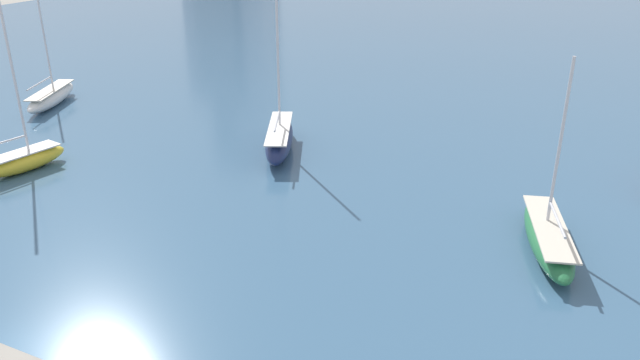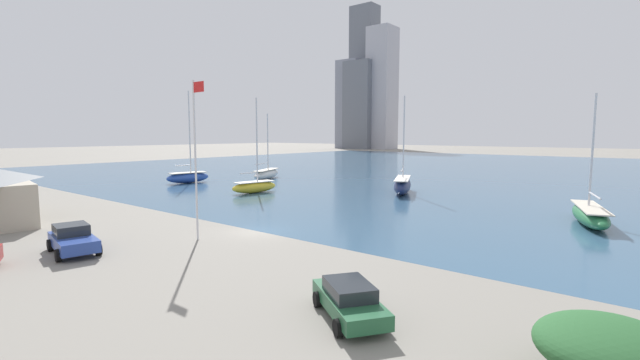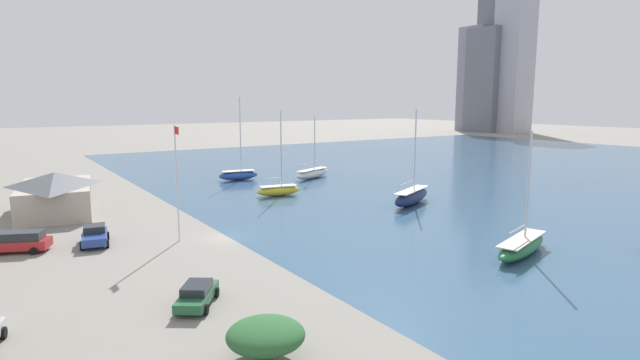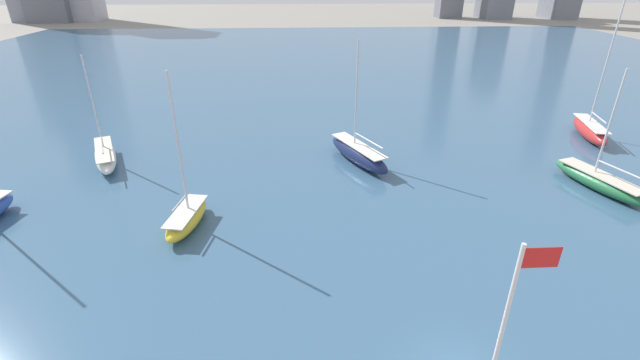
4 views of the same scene
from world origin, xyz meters
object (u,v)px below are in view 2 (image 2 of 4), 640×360
Objects in this scene: sailboat_blue at (188,177)px; sailboat_green at (590,214)px; sailboat_navy at (402,185)px; parked_sedan_green at (349,299)px; parked_pickup_blue at (73,239)px; sailboat_yellow at (254,186)px; sailboat_white at (267,174)px; flag_pole at (196,154)px.

sailboat_green is at bearing 12.44° from sailboat_blue.
sailboat_navy is at bearing 144.79° from sailboat_green.
parked_pickup_blue reaches higher than parked_sedan_green.
sailboat_yellow reaches higher than parked_pickup_blue.
parked_sedan_green is at bearing -64.15° from sailboat_white.
sailboat_green is (20.75, 23.43, -5.20)m from flag_pole.
sailboat_navy is 37.94m from parked_sedan_green.
sailboat_navy is 18.73m from sailboat_yellow.
sailboat_white is (-26.17, 31.88, -5.14)m from flag_pole.
sailboat_blue is at bearing 147.08° from flag_pole.
sailboat_green is 2.10× the size of parked_pickup_blue.
sailboat_navy is 37.57m from parked_pickup_blue.
flag_pole is at bearing -23.95° from sailboat_blue.
flag_pole is 31.73m from sailboat_green.
sailboat_white is at bearing 129.38° from flag_pole.
sailboat_blue is 1.14× the size of sailboat_navy.
flag_pole is 41.57m from sailboat_white.
parked_pickup_blue is (28.09, -27.21, -0.07)m from sailboat_blue.
parked_sedan_green is 0.94× the size of parked_pickup_blue.
sailboat_green is (46.92, -8.46, -0.06)m from sailboat_white.
sailboat_white reaches higher than sailboat_green.
parked_sedan_green is at bearing -117.03° from sailboat_green.
sailboat_navy is at bearing -26.68° from sailboat_white.
sailboat_navy reaches higher than sailboat_yellow.
sailboat_navy is at bearing 47.58° from sailboat_yellow.
flag_pole is 1.03× the size of sailboat_green.
sailboat_green is at bearing 48.47° from flag_pole.
parked_sedan_green is (-5.04, -27.34, -0.05)m from sailboat_green.
sailboat_blue is 1.30× the size of sailboat_green.
flag_pole is 17.02m from parked_sedan_green.
sailboat_white reaches higher than parked_sedan_green.
sailboat_navy reaches higher than sailboat_white.
sailboat_blue reaches higher than sailboat_navy.
sailboat_blue reaches higher than sailboat_white.
parked_pickup_blue is (-18.93, -3.03, 0.11)m from parked_sedan_green.
parked_pickup_blue is at bearing -35.13° from sailboat_blue.
sailboat_navy reaches higher than flag_pole.
sailboat_green is at bearing -27.25° from parked_pickup_blue.
sailboat_blue is at bearing 173.38° from sailboat_navy.
sailboat_green is (21.00, -7.08, -0.24)m from sailboat_navy.
flag_pole is at bearing -148.11° from sailboat_green.
sailboat_navy reaches higher than sailboat_green.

